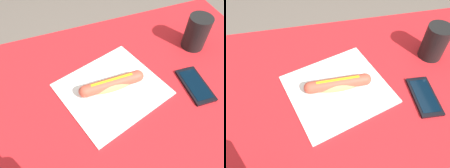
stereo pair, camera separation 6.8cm
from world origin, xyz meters
TOP-DOWN VIEW (x-y plane):
  - ground_plane at (0.00, 0.00)m, footprint 6.00×6.00m
  - dining_table at (0.00, 0.00)m, footprint 1.07×0.77m
  - paper_wrapper at (-0.07, 0.03)m, footprint 0.37×0.35m
  - hot_dog at (-0.07, 0.03)m, footprint 0.22×0.05m
  - cell_phone at (0.19, -0.05)m, footprint 0.08×0.15m
  - drinking_cup at (0.29, 0.12)m, footprint 0.08×0.08m

SIDE VIEW (x-z plane):
  - ground_plane at x=0.00m, z-range 0.00..0.00m
  - dining_table at x=0.00m, z-range 0.22..0.97m
  - paper_wrapper at x=-0.07m, z-range 0.74..0.75m
  - cell_phone at x=0.19m, z-range 0.74..0.75m
  - hot_dog at x=-0.07m, z-range 0.75..0.80m
  - drinking_cup at x=0.29m, z-range 0.74..0.87m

